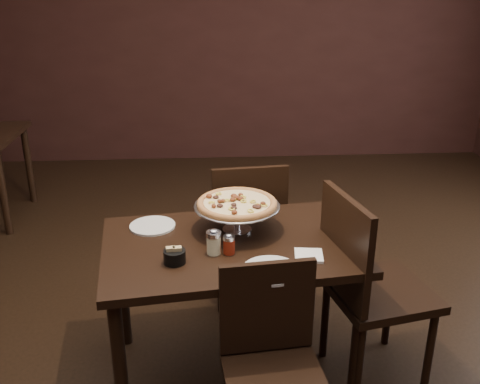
{
  "coord_description": "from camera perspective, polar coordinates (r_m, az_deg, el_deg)",
  "views": [
    {
      "loc": [
        -0.1,
        -2.26,
        1.87
      ],
      "look_at": [
        0.05,
        0.01,
        0.96
      ],
      "focal_mm": 40.0,
      "sensor_mm": 36.0,
      "label": 1
    }
  ],
  "objects": [
    {
      "name": "plate_left",
      "position": [
        2.68,
        -9.32,
        -3.58
      ],
      "size": [
        0.22,
        0.22,
        0.01
      ],
      "primitive_type": "cylinder",
      "color": "silver",
      "rests_on": "dining_table"
    },
    {
      "name": "parmesan_shaker",
      "position": [
        2.38,
        -2.81,
        -5.34
      ],
      "size": [
        0.07,
        0.07,
        0.12
      ],
      "color": "#F3F1BD",
      "rests_on": "dining_table"
    },
    {
      "name": "napkin_stack",
      "position": [
        2.39,
        7.35,
        -6.74
      ],
      "size": [
        0.14,
        0.14,
        0.01
      ],
      "primitive_type": "cube",
      "rotation": [
        0.0,
        0.0,
        -0.13
      ],
      "color": "white",
      "rests_on": "dining_table"
    },
    {
      "name": "dining_table",
      "position": [
        2.55,
        -1.06,
        -7.33
      ],
      "size": [
        1.26,
        0.92,
        0.73
      ],
      "rotation": [
        0.0,
        0.0,
        0.13
      ],
      "color": "black",
      "rests_on": "ground"
    },
    {
      "name": "chair_side",
      "position": [
        2.63,
        13.33,
        -9.35
      ],
      "size": [
        0.55,
        0.55,
        0.99
      ],
      "rotation": [
        0.0,
        0.0,
        1.79
      ],
      "color": "black",
      "rests_on": "ground"
    },
    {
      "name": "pizza_stand",
      "position": [
        2.56,
        -0.33,
        -1.27
      ],
      "size": [
        0.42,
        0.42,
        0.17
      ],
      "color": "silver",
      "rests_on": "dining_table"
    },
    {
      "name": "chair_near",
      "position": [
        2.24,
        3.44,
        -17.41
      ],
      "size": [
        0.43,
        0.43,
        0.84
      ],
      "rotation": [
        0.0,
        0.0,
        0.1
      ],
      "color": "black",
      "rests_on": "ground"
    },
    {
      "name": "chair_far",
      "position": [
        3.18,
        0.66,
        -3.76
      ],
      "size": [
        0.47,
        0.47,
        0.92
      ],
      "rotation": [
        0.0,
        0.0,
        3.25
      ],
      "color": "black",
      "rests_on": "ground"
    },
    {
      "name": "room",
      "position": [
        2.34,
        0.34,
        10.13
      ],
      "size": [
        6.04,
        7.04,
        2.84
      ],
      "color": "black",
      "rests_on": "ground"
    },
    {
      "name": "pepper_flake_shaker",
      "position": [
        2.39,
        -1.18,
        -5.58
      ],
      "size": [
        0.05,
        0.05,
        0.1
      ],
      "color": "maroon",
      "rests_on": "dining_table"
    },
    {
      "name": "serving_spatula",
      "position": [
        2.45,
        -0.12,
        -2.43
      ],
      "size": [
        0.16,
        0.16,
        0.02
      ],
      "rotation": [
        0.0,
        0.0,
        -0.74
      ],
      "color": "silver",
      "rests_on": "pizza_stand"
    },
    {
      "name": "packet_caddy",
      "position": [
        2.33,
        -7.0,
        -6.79
      ],
      "size": [
        0.1,
        0.1,
        0.08
      ],
      "rotation": [
        0.0,
        0.0,
        0.16
      ],
      "color": "black",
      "rests_on": "dining_table"
    },
    {
      "name": "plate_near",
      "position": [
        2.26,
        3.32,
        -8.36
      ],
      "size": [
        0.25,
        0.25,
        0.01
      ],
      "primitive_type": "cylinder",
      "color": "silver",
      "rests_on": "dining_table"
    }
  ]
}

